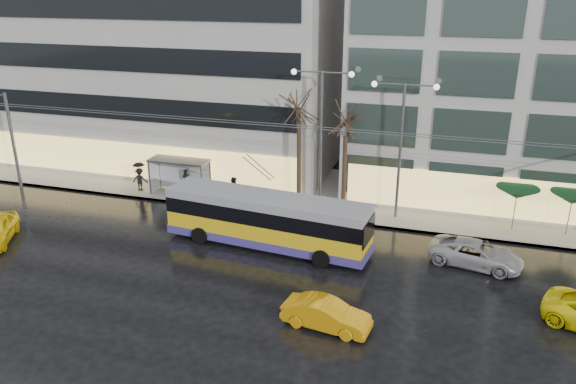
% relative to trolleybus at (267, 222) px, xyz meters
% --- Properties ---
extents(ground, '(140.00, 140.00, 0.00)m').
position_rel_trolleybus_xyz_m(ground, '(-0.43, -4.71, -1.49)').
color(ground, black).
rests_on(ground, ground).
extents(sidewalk, '(80.00, 10.00, 0.15)m').
position_rel_trolleybus_xyz_m(sidewalk, '(1.57, 9.29, -1.41)').
color(sidewalk, gray).
rests_on(sidewalk, ground).
extents(kerb, '(80.00, 0.10, 0.15)m').
position_rel_trolleybus_xyz_m(kerb, '(1.57, 4.34, -1.41)').
color(kerb, slate).
rests_on(kerb, ground).
extents(building_left, '(34.00, 14.00, 22.00)m').
position_rel_trolleybus_xyz_m(building_left, '(-16.43, 14.29, 9.66)').
color(building_left, '#A29F9B').
rests_on(building_left, sidewalk).
extents(trolleybus, '(12.02, 5.16, 5.49)m').
position_rel_trolleybus_xyz_m(trolleybus, '(0.00, 0.00, 0.00)').
color(trolleybus, gold).
rests_on(trolleybus, ground).
extents(catenary, '(42.24, 5.12, 7.00)m').
position_rel_trolleybus_xyz_m(catenary, '(0.57, 3.23, 2.77)').
color(catenary, '#595B60').
rests_on(catenary, ground).
extents(bus_shelter, '(4.20, 1.60, 2.51)m').
position_rel_trolleybus_xyz_m(bus_shelter, '(-8.82, 5.98, 0.47)').
color(bus_shelter, '#595B60').
rests_on(bus_shelter, sidewalk).
extents(street_lamp_near, '(3.96, 0.36, 9.03)m').
position_rel_trolleybus_xyz_m(street_lamp_near, '(1.57, 6.09, 4.50)').
color(street_lamp_near, '#595B60').
rests_on(street_lamp_near, sidewalk).
extents(street_lamp_far, '(3.96, 0.36, 8.53)m').
position_rel_trolleybus_xyz_m(street_lamp_far, '(6.57, 6.09, 4.23)').
color(street_lamp_far, '#595B60').
rests_on(street_lamp_far, sidewalk).
extents(tree_a, '(3.20, 3.20, 8.40)m').
position_rel_trolleybus_xyz_m(tree_a, '(0.07, 6.29, 5.60)').
color(tree_a, black).
rests_on(tree_a, sidewalk).
extents(tree_b, '(3.20, 3.20, 7.70)m').
position_rel_trolleybus_xyz_m(tree_b, '(3.07, 6.49, 4.91)').
color(tree_b, black).
rests_on(tree_b, sidewalk).
extents(parasol_a, '(2.50, 2.50, 2.65)m').
position_rel_trolleybus_xyz_m(parasol_a, '(13.57, 6.29, 0.96)').
color(parasol_a, '#595B60').
rests_on(parasol_a, sidewalk).
extents(parasol_b, '(2.50, 2.50, 2.65)m').
position_rel_trolleybus_xyz_m(parasol_b, '(16.57, 6.29, 0.96)').
color(parasol_b, '#595B60').
rests_on(parasol_b, sidewalk).
extents(taxi_b, '(4.05, 1.86, 1.29)m').
position_rel_trolleybus_xyz_m(taxi_b, '(5.11, -6.91, -0.84)').
color(taxi_b, orange).
rests_on(taxi_b, ground).
extents(sedan_silver, '(5.19, 3.10, 1.35)m').
position_rel_trolleybus_xyz_m(sedan_silver, '(11.39, 1.03, -0.81)').
color(sedan_silver, '#A9A9AE').
rests_on(sedan_silver, ground).
extents(pedestrian_a, '(1.15, 1.16, 2.19)m').
position_rel_trolleybus_xyz_m(pedestrian_a, '(-8.06, 6.00, 0.09)').
color(pedestrian_a, black).
rests_on(pedestrian_a, sidewalk).
extents(pedestrian_b, '(0.93, 0.73, 1.87)m').
position_rel_trolleybus_xyz_m(pedestrian_b, '(-4.15, 5.15, -0.40)').
color(pedestrian_b, black).
rests_on(pedestrian_b, sidewalk).
extents(pedestrian_c, '(1.15, 0.93, 2.11)m').
position_rel_trolleybus_xyz_m(pedestrian_c, '(-11.51, 5.55, -0.22)').
color(pedestrian_c, black).
rests_on(pedestrian_c, sidewalk).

